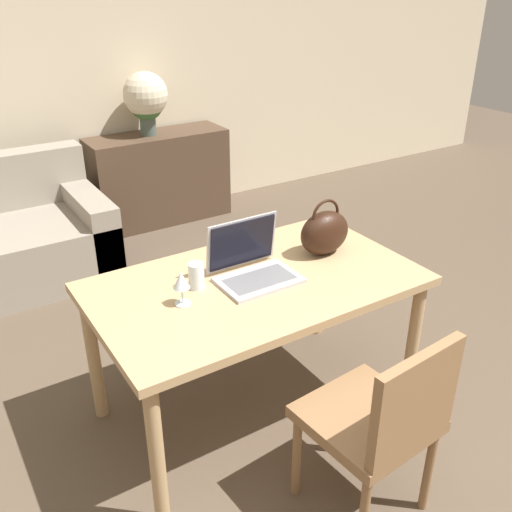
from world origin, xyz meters
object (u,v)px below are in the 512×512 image
(drinking_glass, at_px, (196,276))
(handbag, at_px, (325,232))
(laptop, at_px, (251,262))
(wine_glass, at_px, (181,282))
(flower_vase, at_px, (146,99))
(chair, at_px, (382,419))

(drinking_glass, bearing_deg, handbag, -2.56)
(laptop, distance_m, wine_glass, 0.38)
(drinking_glass, bearing_deg, flower_vase, 71.75)
(chair, height_order, laptop, laptop)
(handbag, xyz_separation_m, flower_vase, (0.12, 2.45, 0.21))
(wine_glass, relative_size, flower_vase, 0.30)
(chair, distance_m, wine_glass, 0.94)
(laptop, relative_size, wine_glass, 2.36)
(wine_glass, distance_m, handbag, 0.79)
(laptop, distance_m, drinking_glass, 0.26)
(chair, bearing_deg, laptop, 89.40)
(chair, xyz_separation_m, flower_vase, (0.48, 3.27, 0.57))
(drinking_glass, height_order, handbag, handbag)
(drinking_glass, bearing_deg, chair, -69.77)
(chair, relative_size, wine_glass, 5.67)
(drinking_glass, relative_size, flower_vase, 0.23)
(chair, height_order, drinking_glass, chair)
(drinking_glass, height_order, flower_vase, flower_vase)
(drinking_glass, distance_m, flower_vase, 2.56)
(laptop, xyz_separation_m, flower_vase, (0.54, 2.45, 0.26))
(laptop, relative_size, flower_vase, 0.71)
(chair, bearing_deg, wine_glass, 114.66)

